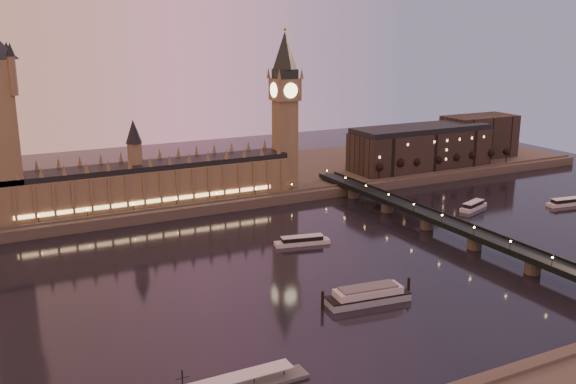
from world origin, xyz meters
The scene contains 18 objects.
ground centered at (0.00, 0.00, 0.00)m, with size 700.00×700.00×0.00m, color black.
far_embankment centered at (30.00, 165.00, 3.00)m, with size 560.00×130.00×6.00m, color #423D35.
palace_of_westminster centered at (-40.12, 120.99, 21.71)m, with size 180.00×26.62×52.00m.
big_ben centered at (53.99, 120.99, 63.95)m, with size 17.68×17.68×104.00m.
westminster_bridge centered at (91.61, 0.00, 5.52)m, with size 13.20×260.00×15.30m.
city_block centered at (194.94, 130.93, 22.24)m, with size 155.00×45.00×34.00m.
bare_tree_0 centered at (122.24, 109.00, 15.55)m, with size 6.29×6.29×12.78m.
bare_tree_1 centered at (139.42, 109.00, 15.55)m, with size 6.29×6.29×12.78m.
bare_tree_2 centered at (156.59, 109.00, 15.55)m, with size 6.29×6.29×12.78m.
bare_tree_3 centered at (173.76, 109.00, 15.55)m, with size 6.29×6.29×12.78m.
bare_tree_4 centered at (190.93, 109.00, 15.55)m, with size 6.29×6.29×12.78m.
bare_tree_5 centered at (208.11, 109.00, 15.55)m, with size 6.29×6.29×12.78m.
bare_tree_6 centered at (225.28, 109.00, 15.55)m, with size 6.29×6.29×12.78m.
bare_tree_7 centered at (242.45, 109.00, 15.55)m, with size 6.29×6.29×12.78m.
cruise_boat_a centered at (16.28, 27.28, 2.06)m, with size 29.90×12.19×4.68m.
cruise_boat_b centered at (201.48, 16.53, 2.07)m, with size 26.06×9.75×4.70m.
cruise_boat_c centered at (143.40, 37.09, 2.14)m, with size 25.09×14.77×4.87m.
moored_barge centered at (5.99, -48.88, 3.19)m, with size 40.96×13.95×7.55m.
Camera 1 is at (-135.97, -252.17, 111.42)m, focal length 40.00 mm.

